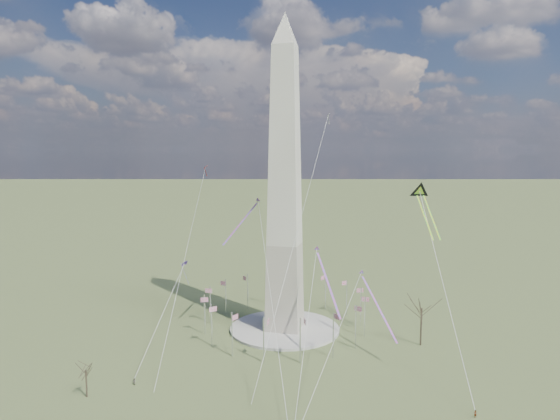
% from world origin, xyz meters
% --- Properties ---
extents(ground, '(2000.00, 2000.00, 0.00)m').
position_xyz_m(ground, '(0.00, 0.00, 0.00)').
color(ground, '#4A5329').
rests_on(ground, ground).
extents(plaza, '(36.00, 36.00, 0.80)m').
position_xyz_m(plaza, '(0.00, 0.00, 0.40)').
color(plaza, '#9E9B90').
rests_on(plaza, ground).
extents(washington_monument, '(15.56, 15.56, 100.00)m').
position_xyz_m(washington_monument, '(0.00, 0.00, 47.95)').
color(washington_monument, '#A99F8D').
rests_on(washington_monument, plaza).
extents(flagpole_ring, '(54.40, 54.40, 13.00)m').
position_xyz_m(flagpole_ring, '(-0.00, -0.00, 7.27)').
color(flagpole_ring, white).
rests_on(flagpole_ring, ground).
extents(tree_near, '(9.91, 9.91, 17.35)m').
position_xyz_m(tree_near, '(43.07, -3.04, 12.37)').
color(tree_near, '#46392A').
rests_on(tree_near, ground).
extents(tree_far, '(5.73, 5.73, 10.04)m').
position_xyz_m(tree_far, '(-36.10, -54.87, 7.15)').
color(tree_far, '#46392A').
rests_on(tree_far, ground).
extents(person_east, '(0.78, 0.70, 1.78)m').
position_xyz_m(person_east, '(53.27, -42.98, 0.89)').
color(person_east, gray).
rests_on(person_east, ground).
extents(person_west, '(0.98, 0.92, 1.60)m').
position_xyz_m(person_west, '(-28.24, -46.55, 0.80)').
color(person_west, gray).
rests_on(person_west, ground).
extents(kite_delta_black, '(9.47, 19.06, 15.52)m').
position_xyz_m(kite_delta_black, '(42.00, 6.21, 45.13)').
color(kite_delta_black, black).
rests_on(kite_delta_black, ground).
extents(kite_diamond_purple, '(2.33, 2.82, 8.25)m').
position_xyz_m(kite_diamond_purple, '(-33.79, -2.88, 20.15)').
color(kite_diamond_purple, '#3A1C7F').
rests_on(kite_diamond_purple, ground).
extents(kite_streamer_left, '(11.25, 21.17, 15.73)m').
position_xyz_m(kite_streamer_left, '(14.80, -12.76, 23.60)').
color(kite_streamer_left, '#F5264F').
rests_on(kite_streamer_left, ground).
extents(kite_streamer_mid, '(7.34, 18.43, 13.12)m').
position_xyz_m(kite_streamer_mid, '(-12.34, -2.22, 37.71)').
color(kite_streamer_mid, '#F5264F').
rests_on(kite_streamer_mid, ground).
extents(kite_streamer_right, '(12.84, 20.27, 15.66)m').
position_xyz_m(kite_streamer_right, '(28.66, -7.14, 15.71)').
color(kite_streamer_right, '#F5264F').
rests_on(kite_streamer_right, ground).
extents(kite_small_red, '(1.14, 1.88, 4.51)m').
position_xyz_m(kite_small_red, '(-42.11, 37.84, 51.36)').
color(kite_small_red, red).
rests_on(kite_small_red, ground).
extents(kite_small_white, '(1.32, 2.01, 4.37)m').
position_xyz_m(kite_small_white, '(7.17, 45.91, 72.16)').
color(kite_small_white, silver).
rests_on(kite_small_white, ground).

